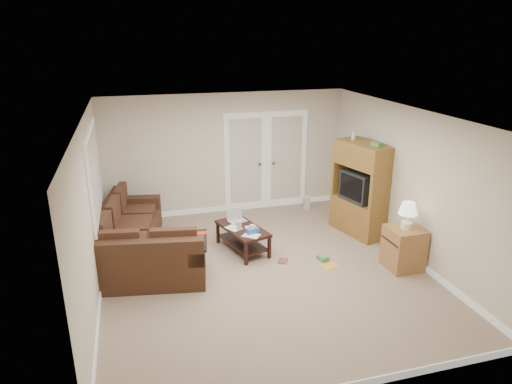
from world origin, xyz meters
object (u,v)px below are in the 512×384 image
object	(u,v)px
sectional_sofa	(136,244)
side_cabinet	(404,245)
coffee_table	(242,237)
tv_armoire	(362,188)

from	to	relation	value
sectional_sofa	side_cabinet	xyz separation A→B (m)	(4.14, -1.34, 0.08)
sectional_sofa	coffee_table	size ratio (longest dim) A/B	2.49
coffee_table	tv_armoire	bearing A→B (deg)	-12.69
sectional_sofa	tv_armoire	bearing A→B (deg)	11.57
tv_armoire	sectional_sofa	bearing A→B (deg)	166.58
coffee_table	tv_armoire	xyz separation A→B (m)	(2.34, 0.16, 0.64)
coffee_table	tv_armoire	world-z (taller)	tv_armoire
tv_armoire	side_cabinet	world-z (taller)	tv_armoire
tv_armoire	side_cabinet	bearing A→B (deg)	-105.12
coffee_table	tv_armoire	size ratio (longest dim) A/B	0.63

